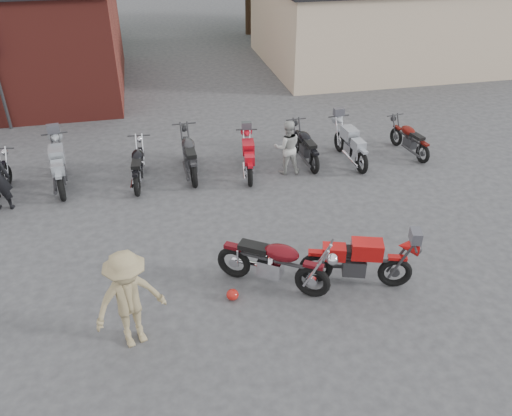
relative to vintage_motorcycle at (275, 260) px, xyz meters
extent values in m
plane|color=#373739|center=(0.08, -0.15, -0.65)|extent=(90.00, 90.00, 0.00)
cube|color=tan|center=(8.58, 14.85, 1.10)|extent=(10.00, 8.00, 3.50)
ellipsoid|color=#AC1812|center=(-0.87, -0.19, -0.54)|extent=(0.26, 0.26, 0.22)
imported|color=#B2B3AF|center=(1.55, 4.67, 0.12)|extent=(0.79, 0.63, 1.53)
imported|color=#97845D|center=(-2.69, -0.88, 0.29)|extent=(1.37, 1.06, 1.87)
camera|label=1|loc=(-2.01, -7.34, 5.83)|focal=35.00mm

